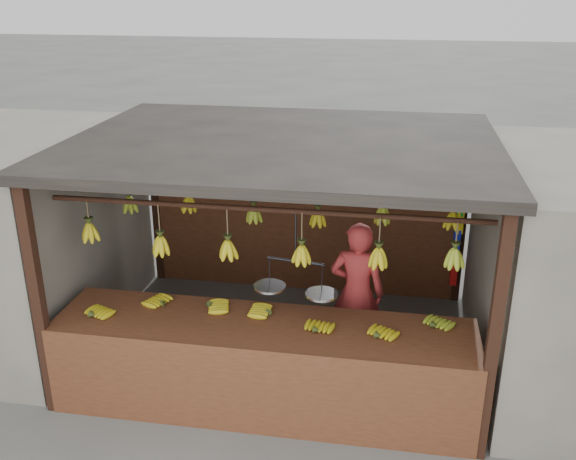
# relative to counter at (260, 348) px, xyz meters

# --- Properties ---
(ground) EXTENTS (80.00, 80.00, 0.00)m
(ground) POSITION_rel_counter_xyz_m (-0.00, 1.24, -0.72)
(ground) COLOR #5B5B57
(stall) EXTENTS (4.30, 3.30, 2.40)m
(stall) POSITION_rel_counter_xyz_m (-0.00, 1.56, 1.25)
(stall) COLOR black
(stall) RESTS_ON ground
(counter) EXTENTS (3.96, 0.90, 0.96)m
(counter) POSITION_rel_counter_xyz_m (0.00, 0.00, 0.00)
(counter) COLOR #572D1A
(counter) RESTS_ON ground
(hanging_bananas) EXTENTS (3.61, 2.25, 0.40)m
(hanging_bananas) POSITION_rel_counter_xyz_m (0.02, 1.23, 0.90)
(hanging_bananas) COLOR #B8A513
(hanging_bananas) RESTS_ON ground
(balance_scale) EXTENTS (0.79, 0.37, 0.79)m
(balance_scale) POSITION_rel_counter_xyz_m (0.29, 0.24, 0.54)
(balance_scale) COLOR black
(balance_scale) RESTS_ON ground
(vendor) EXTENTS (0.61, 0.43, 1.59)m
(vendor) POSITION_rel_counter_xyz_m (0.81, 1.12, 0.08)
(vendor) COLOR #BF3333
(vendor) RESTS_ON ground
(bag_bundles) EXTENTS (0.08, 0.26, 1.26)m
(bag_bundles) POSITION_rel_counter_xyz_m (1.94, 2.59, 0.28)
(bag_bundles) COLOR #199926
(bag_bundles) RESTS_ON ground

